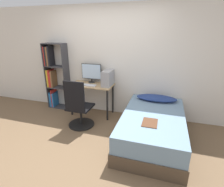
{
  "coord_description": "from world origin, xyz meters",
  "views": [
    {
      "loc": [
        1.33,
        -2.31,
        1.95
      ],
      "look_at": [
        0.35,
        0.85,
        0.75
      ],
      "focal_mm": 28.0,
      "sensor_mm": 36.0,
      "label": 1
    }
  ],
  "objects": [
    {
      "name": "pillow",
      "position": [
        1.2,
        1.29,
        0.59
      ],
      "size": [
        0.84,
        0.36,
        0.11
      ],
      "color": "navy",
      "rests_on": "bed"
    },
    {
      "name": "bed",
      "position": [
        1.2,
        0.6,
        0.26
      ],
      "size": [
        1.11,
        1.89,
        0.53
      ],
      "color": "#4C3D2D",
      "rests_on": "ground_plane"
    },
    {
      "name": "desk",
      "position": [
        -0.29,
        1.29,
        0.62
      ],
      "size": [
        1.01,
        0.52,
        0.75
      ],
      "color": "tan",
      "rests_on": "ground_plane"
    },
    {
      "name": "bookshelf",
      "position": [
        -1.39,
        1.41,
        0.83
      ],
      "size": [
        0.56,
        0.28,
        1.66
      ],
      "color": "#38383D",
      "rests_on": "ground_plane"
    },
    {
      "name": "keyboard",
      "position": [
        -0.32,
        1.19,
        0.76
      ],
      "size": [
        0.35,
        0.14,
        0.02
      ],
      "color": "silver",
      "rests_on": "desk"
    },
    {
      "name": "ground_plane",
      "position": [
        0.0,
        0.0,
        0.0
      ],
      "size": [
        14.0,
        14.0,
        0.0
      ],
      "primitive_type": "plane",
      "color": "brown"
    },
    {
      "name": "wall_back",
      "position": [
        0.0,
        1.57,
        1.25
      ],
      "size": [
        8.0,
        0.05,
        2.5
      ],
      "color": "silver",
      "rests_on": "ground_plane"
    },
    {
      "name": "pc_tower",
      "position": [
        0.09,
        1.33,
        0.93
      ],
      "size": [
        0.2,
        0.4,
        0.35
      ],
      "color": "#99999E",
      "rests_on": "desk"
    },
    {
      "name": "monitor",
      "position": [
        -0.36,
        1.45,
        1.01
      ],
      "size": [
        0.49,
        0.16,
        0.45
      ],
      "color": "black",
      "rests_on": "desk"
    },
    {
      "name": "office_chair",
      "position": [
        -0.31,
        0.63,
        0.39
      ],
      "size": [
        0.55,
        0.55,
        1.05
      ],
      "color": "black",
      "rests_on": "ground_plane"
    },
    {
      "name": "magazine",
      "position": [
        1.17,
        0.26,
        0.54
      ],
      "size": [
        0.24,
        0.32,
        0.01
      ],
      "color": "#56331E",
      "rests_on": "bed"
    }
  ]
}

